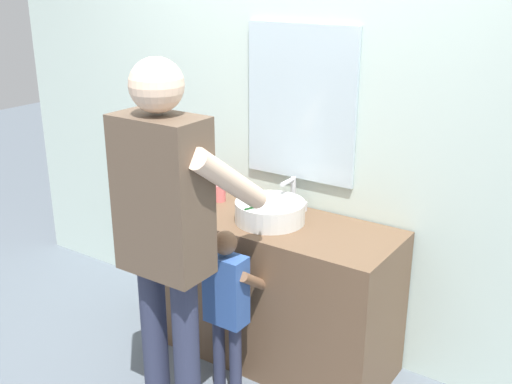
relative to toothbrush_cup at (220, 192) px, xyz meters
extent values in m
plane|color=slate|center=(0.40, -0.38, -0.87)|extent=(14.00, 14.00, 0.00)
cube|color=silver|center=(0.40, 0.24, 0.48)|extent=(4.40, 0.08, 2.70)
cube|color=silver|center=(0.40, 0.19, 0.52)|extent=(0.65, 0.02, 0.82)
cube|color=brown|center=(0.40, -0.08, -0.46)|extent=(1.35, 0.54, 0.81)
cylinder|color=silver|center=(0.40, -0.10, 0.00)|extent=(0.37, 0.37, 0.11)
cylinder|color=#B1B1AD|center=(0.40, -0.10, 0.01)|extent=(0.30, 0.30, 0.09)
cylinder|color=#B7BABF|center=(0.40, 0.13, 0.04)|extent=(0.03, 0.03, 0.18)
cylinder|color=#B7BABF|center=(0.40, 0.07, 0.12)|extent=(0.02, 0.12, 0.02)
cylinder|color=#B7BABF|center=(0.33, 0.13, -0.03)|extent=(0.04, 0.04, 0.05)
cylinder|color=#B7BABF|center=(0.47, 0.13, -0.03)|extent=(0.04, 0.04, 0.05)
cylinder|color=#D86666|center=(0.00, 0.00, 0.00)|extent=(0.07, 0.07, 0.09)
cylinder|color=#E5387F|center=(0.01, 0.01, 0.05)|extent=(0.02, 0.02, 0.17)
cube|color=white|center=(0.01, 0.01, 0.14)|extent=(0.01, 0.02, 0.02)
cylinder|color=#2D334C|center=(0.35, -0.49, -0.66)|extent=(0.06, 0.06, 0.41)
cylinder|color=#2D334C|center=(0.46, -0.49, -0.66)|extent=(0.06, 0.06, 0.41)
cube|color=#33569E|center=(0.40, -0.49, -0.27)|extent=(0.21, 0.12, 0.36)
sphere|color=brown|center=(0.40, -0.49, -0.03)|extent=(0.12, 0.12, 0.12)
cylinder|color=brown|center=(0.29, -0.39, -0.24)|extent=(0.05, 0.25, 0.20)
cylinder|color=brown|center=(0.52, -0.39, -0.24)|extent=(0.05, 0.25, 0.20)
cylinder|color=#2D334C|center=(0.21, -0.79, -0.47)|extent=(0.12, 0.12, 0.80)
cylinder|color=#2D334C|center=(0.41, -0.79, -0.47)|extent=(0.12, 0.12, 0.80)
cube|color=brown|center=(0.31, -0.79, 0.28)|extent=(0.40, 0.23, 0.70)
sphere|color=beige|center=(0.31, -0.79, 0.75)|extent=(0.23, 0.23, 0.23)
cylinder|color=beige|center=(0.09, -0.61, 0.34)|extent=(0.10, 0.48, 0.38)
cylinder|color=beige|center=(0.53, -0.61, 0.34)|extent=(0.10, 0.48, 0.38)
cylinder|color=green|center=(0.53, -0.43, 0.16)|extent=(0.01, 0.14, 0.03)
cube|color=white|center=(0.53, -0.35, 0.17)|extent=(0.01, 0.02, 0.02)
camera|label=1|loc=(2.02, -2.61, 1.18)|focal=43.36mm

